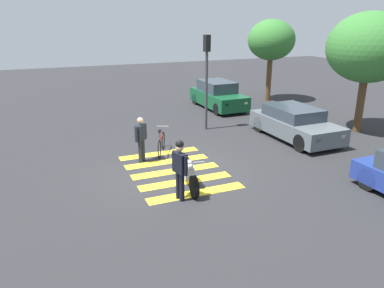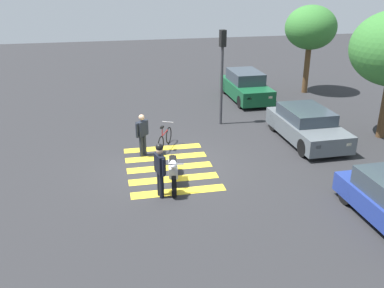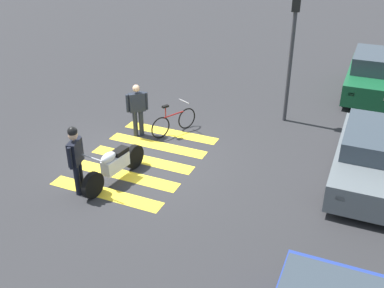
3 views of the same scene
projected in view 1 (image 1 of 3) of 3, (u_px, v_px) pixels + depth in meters
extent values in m
plane|color=#2B2B2D|center=(176.00, 171.00, 12.47)|extent=(60.00, 60.00, 0.00)
cylinder|color=black|center=(194.00, 187.00, 10.54)|extent=(0.66, 0.22, 0.65)
cylinder|color=black|center=(181.00, 166.00, 12.00)|extent=(0.66, 0.22, 0.65)
cube|color=silver|center=(187.00, 170.00, 11.26)|extent=(0.83, 0.38, 0.36)
ellipsoid|color=silver|center=(189.00, 164.00, 10.96)|extent=(0.51, 0.30, 0.24)
cube|color=black|center=(185.00, 160.00, 11.36)|extent=(0.47, 0.30, 0.12)
cylinder|color=#A5A5AD|center=(193.00, 163.00, 10.39)|extent=(0.12, 0.62, 0.04)
torus|color=black|center=(163.00, 140.00, 14.49)|extent=(0.62, 0.33, 0.67)
torus|color=black|center=(159.00, 149.00, 13.53)|extent=(0.62, 0.33, 0.67)
cylinder|color=maroon|center=(161.00, 137.00, 13.92)|extent=(0.73, 0.38, 0.04)
cylinder|color=maroon|center=(160.00, 136.00, 13.57)|extent=(0.04, 0.04, 0.34)
cube|color=black|center=(160.00, 131.00, 13.52)|extent=(0.22, 0.18, 0.06)
cylinder|color=#99999E|center=(162.00, 126.00, 14.20)|extent=(0.23, 0.43, 0.03)
cylinder|color=black|center=(178.00, 185.00, 10.46)|extent=(0.14, 0.14, 0.81)
cylinder|color=black|center=(182.00, 187.00, 10.33)|extent=(0.14, 0.14, 0.81)
cube|color=black|center=(180.00, 163.00, 10.17)|extent=(0.51, 0.31, 0.58)
sphere|color=tan|center=(180.00, 148.00, 10.03)|extent=(0.22, 0.22, 0.22)
cylinder|color=black|center=(174.00, 160.00, 10.39)|extent=(0.09, 0.09, 0.55)
cylinder|color=black|center=(186.00, 166.00, 9.95)|extent=(0.09, 0.09, 0.55)
sphere|color=black|center=(180.00, 144.00, 10.00)|extent=(0.23, 0.23, 0.23)
cylinder|color=#1E232D|center=(143.00, 150.00, 13.24)|extent=(0.14, 0.14, 0.80)
cylinder|color=#1E232D|center=(140.00, 152.00, 13.08)|extent=(0.14, 0.14, 0.80)
cube|color=#1E232D|center=(141.00, 132.00, 12.94)|extent=(0.46, 0.48, 0.56)
sphere|color=tan|center=(140.00, 120.00, 12.80)|extent=(0.22, 0.22, 0.22)
cylinder|color=#1E232D|center=(145.00, 130.00, 13.18)|extent=(0.09, 0.09, 0.54)
cylinder|color=#1E232D|center=(136.00, 135.00, 12.70)|extent=(0.09, 0.09, 0.54)
cube|color=yellow|center=(159.00, 154.00, 14.05)|extent=(0.45, 3.01, 0.01)
cube|color=yellow|center=(167.00, 162.00, 13.26)|extent=(0.45, 3.01, 0.01)
cube|color=yellow|center=(176.00, 171.00, 12.47)|extent=(0.45, 3.01, 0.01)
cube|color=yellow|center=(186.00, 181.00, 11.68)|extent=(0.45, 3.01, 0.01)
cube|color=yellow|center=(197.00, 193.00, 10.90)|extent=(0.45, 3.01, 0.01)
cylinder|color=black|center=(243.00, 106.00, 20.04)|extent=(0.65, 0.23, 0.64)
cylinder|color=black|center=(218.00, 109.00, 19.48)|extent=(0.65, 0.23, 0.64)
cylinder|color=black|center=(219.00, 97.00, 22.48)|extent=(0.65, 0.23, 0.64)
cylinder|color=black|center=(196.00, 99.00, 21.92)|extent=(0.65, 0.23, 0.64)
cube|color=#14512D|center=(218.00, 99.00, 20.91)|extent=(4.14, 1.78, 0.74)
cube|color=#333D47|center=(217.00, 86.00, 20.87)|extent=(2.24, 1.55, 0.59)
cube|color=#F2EDCC|center=(246.00, 103.00, 19.32)|extent=(0.08, 0.20, 0.12)
cube|color=#F2EDCC|center=(227.00, 105.00, 18.91)|extent=(0.08, 0.20, 0.12)
cylinder|color=black|center=(335.00, 138.00, 14.76)|extent=(0.69, 0.23, 0.69)
cylinder|color=black|center=(301.00, 143.00, 14.15)|extent=(0.69, 0.23, 0.69)
cylinder|color=black|center=(290.00, 120.00, 17.24)|extent=(0.69, 0.23, 0.69)
cylinder|color=black|center=(260.00, 124.00, 16.63)|extent=(0.69, 0.23, 0.69)
cube|color=slate|center=(295.00, 127.00, 15.64)|extent=(4.22, 1.92, 0.67)
cube|color=#333D47|center=(293.00, 112.00, 15.64)|extent=(2.29, 1.67, 0.47)
cube|color=#F2EDCC|center=(343.00, 136.00, 14.04)|extent=(0.08, 0.20, 0.12)
cube|color=#F2EDCC|center=(318.00, 140.00, 13.59)|extent=(0.08, 0.20, 0.12)
cylinder|color=black|center=(368.00, 179.00, 11.01)|extent=(0.67, 0.23, 0.67)
cylinder|color=#38383D|center=(206.00, 92.00, 16.59)|extent=(0.12, 0.12, 3.46)
cube|color=black|center=(207.00, 43.00, 15.92)|extent=(0.28, 0.28, 0.70)
sphere|color=red|center=(205.00, 37.00, 15.95)|extent=(0.16, 0.16, 0.16)
sphere|color=orange|center=(205.00, 43.00, 16.02)|extent=(0.16, 0.16, 0.16)
sphere|color=green|center=(205.00, 49.00, 16.10)|extent=(0.16, 0.16, 0.16)
cylinder|color=brown|center=(269.00, 79.00, 22.67)|extent=(0.31, 0.31, 2.57)
ellipsoid|color=#387A33|center=(271.00, 40.00, 21.92)|extent=(2.76, 2.76, 2.35)
cylinder|color=brown|center=(360.00, 105.00, 16.41)|extent=(0.33, 0.33, 2.37)
ellipsoid|color=#387A33|center=(369.00, 47.00, 15.61)|extent=(3.45, 3.45, 2.93)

